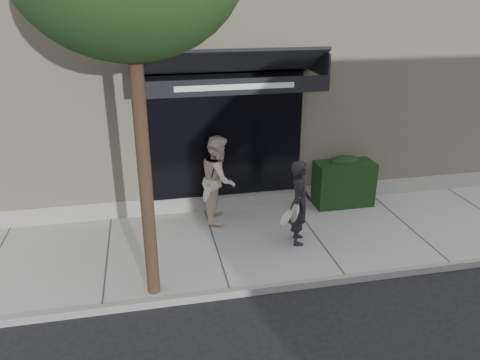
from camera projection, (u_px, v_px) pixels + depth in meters
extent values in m
plane|color=black|center=(314.00, 239.00, 9.36)|extent=(80.00, 80.00, 0.00)
cube|color=#A09F9A|center=(314.00, 236.00, 9.34)|extent=(20.00, 3.00, 0.12)
cube|color=gray|center=(346.00, 279.00, 7.93)|extent=(20.00, 0.10, 0.14)
cube|color=#C3B895|center=(257.00, 64.00, 12.88)|extent=(14.00, 7.00, 5.50)
cube|color=gray|center=(289.00, 194.00, 10.81)|extent=(14.02, 0.42, 0.50)
cube|color=black|center=(226.00, 135.00, 9.81)|extent=(3.20, 0.30, 2.60)
cube|color=gray|center=(148.00, 138.00, 9.65)|extent=(0.08, 0.40, 2.60)
cube|color=gray|center=(296.00, 129.00, 10.25)|extent=(0.08, 0.40, 2.60)
cube|color=gray|center=(224.00, 69.00, 9.45)|extent=(3.36, 0.40, 0.12)
cube|color=black|center=(230.00, 61.00, 8.72)|extent=(3.60, 1.03, 0.55)
cube|color=black|center=(235.00, 87.00, 8.41)|extent=(3.60, 0.05, 0.30)
cube|color=white|center=(235.00, 87.00, 8.38)|extent=(2.20, 0.01, 0.10)
cube|color=black|center=(133.00, 68.00, 8.41)|extent=(0.04, 1.00, 0.45)
cube|color=black|center=(320.00, 62.00, 9.08)|extent=(0.04, 1.00, 0.45)
cube|color=black|center=(343.00, 183.00, 10.48)|extent=(1.30, 0.70, 1.00)
ellipsoid|color=black|center=(345.00, 162.00, 10.29)|extent=(0.71, 0.38, 0.27)
cylinder|color=black|center=(143.00, 157.00, 6.68)|extent=(0.20, 0.20, 4.80)
imported|color=black|center=(299.00, 202.00, 8.73)|extent=(0.52, 0.67, 1.65)
torus|color=silver|center=(295.00, 213.00, 8.45)|extent=(0.11, 0.30, 0.30)
cylinder|color=silver|center=(295.00, 213.00, 8.45)|extent=(0.08, 0.27, 0.26)
cylinder|color=silver|center=(295.00, 213.00, 8.45)|extent=(0.18, 0.02, 0.07)
cylinder|color=black|center=(295.00, 213.00, 8.45)|extent=(0.20, 0.03, 0.09)
torus|color=silver|center=(286.00, 218.00, 8.44)|extent=(0.22, 0.32, 0.26)
cylinder|color=silver|center=(286.00, 218.00, 8.44)|extent=(0.18, 0.28, 0.22)
cylinder|color=silver|center=(286.00, 218.00, 8.44)|extent=(0.16, 0.03, 0.12)
cylinder|color=black|center=(286.00, 218.00, 8.44)|extent=(0.18, 0.05, 0.14)
imported|color=beige|center=(219.00, 179.00, 9.59)|extent=(0.86, 1.01, 1.83)
torus|color=silver|center=(207.00, 193.00, 9.24)|extent=(0.17, 0.32, 0.30)
cylinder|color=silver|center=(207.00, 193.00, 9.24)|extent=(0.14, 0.28, 0.26)
cylinder|color=silver|center=(207.00, 193.00, 9.24)|extent=(0.18, 0.05, 0.08)
cylinder|color=black|center=(207.00, 193.00, 9.24)|extent=(0.20, 0.07, 0.09)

